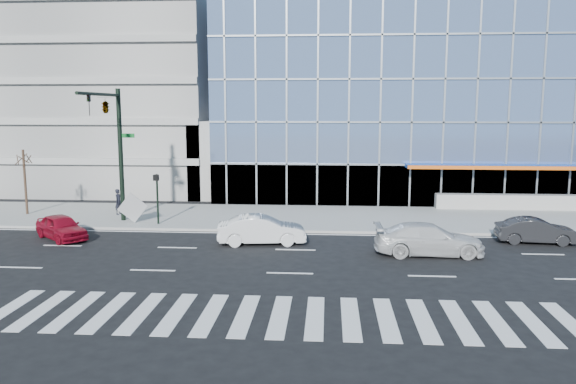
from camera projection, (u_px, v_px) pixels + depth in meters
The scene contains 15 objects.
ground at pixel (295, 250), 27.97m from camera, with size 160.00×160.00×0.00m, color black.
sidewalk at pixel (303, 217), 35.84m from camera, with size 120.00×8.00×0.15m, color gray.
theatre_building at pixel (464, 102), 51.49m from camera, with size 42.00×26.00×15.00m, color #7A97CC.
parking_garage at pixel (103, 76), 53.54m from camera, with size 24.00×24.00×20.00m, color gray.
ramp_block at pixel (235, 157), 45.70m from camera, with size 6.00×8.00×6.00m, color gray.
tower_backdrop at pixel (144, 7), 95.55m from camera, with size 14.00×14.00×48.00m, color gray.
traffic_signal at pixel (110, 123), 32.34m from camera, with size 1.14×5.74×8.00m.
ped_signal_post at pixel (157, 191), 33.13m from camera, with size 0.30×0.33×3.00m.
street_tree_near at pixel (23, 158), 36.08m from camera, with size 1.10×1.10×4.23m.
white_suv at pixel (429, 239), 26.96m from camera, with size 2.12×5.22×1.51m, color silver.
white_sedan at pixel (262, 230), 29.09m from camera, with size 1.59×4.55×1.50m, color silver.
dark_sedan at pixel (536, 231), 29.25m from camera, with size 1.40×4.01×1.32m, color black.
red_sedan at pixel (61, 227), 30.15m from camera, with size 1.57×3.90×1.33m, color maroon.
pedestrian at pixel (119, 202), 36.39m from camera, with size 0.60×0.40×1.65m, color black.
tilted_panel at pixel (133, 208), 33.72m from camera, with size 1.30×0.06×1.30m, color #9E9E9E.
Camera 1 is at (1.60, -27.18, 7.04)m, focal length 35.00 mm.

